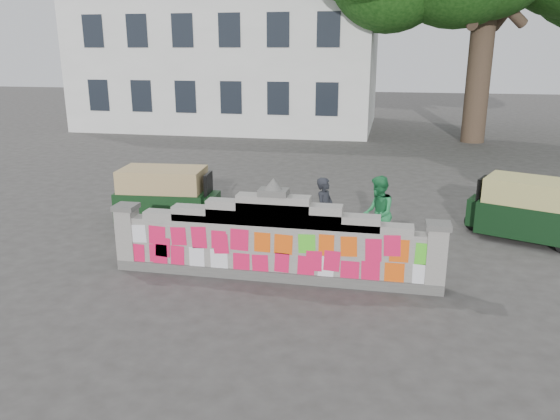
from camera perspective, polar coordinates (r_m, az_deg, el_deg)
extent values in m
plane|color=#383533|center=(10.76, -0.66, -7.13)|extent=(100.00, 100.00, 0.00)
cube|color=#4C4C49|center=(10.72, -0.66, -6.64)|extent=(6.40, 0.42, 0.20)
cube|color=gray|center=(10.54, -0.67, -4.14)|extent=(6.40, 0.32, 1.00)
cube|color=gray|center=(10.35, -0.68, -1.19)|extent=(5.20, 0.32, 0.14)
cube|color=gray|center=(10.33, -0.68, -0.82)|extent=(4.00, 0.32, 0.28)
cube|color=gray|center=(10.30, -0.69, -0.39)|extent=(2.60, 0.32, 0.44)
cube|color=gray|center=(10.28, -0.69, -0.02)|extent=(1.40, 0.32, 0.58)
cube|color=#4C4C49|center=(10.19, -0.69, 1.87)|extent=(0.55, 0.36, 0.12)
cone|color=#4C4C49|center=(10.15, -0.70, 2.74)|extent=(0.36, 0.36, 0.22)
cube|color=gray|center=(11.51, -15.56, -2.85)|extent=(0.36, 0.40, 1.24)
cube|color=#4C4C49|center=(11.32, -15.81, 0.31)|extent=(0.44, 0.44, 0.10)
cube|color=gray|center=(10.37, 15.95, -5.04)|extent=(0.36, 0.40, 1.24)
cube|color=#4C4C49|center=(10.15, 16.24, -1.57)|extent=(0.44, 0.44, 0.10)
cube|color=silver|center=(32.92, -4.76, 15.85)|extent=(16.00, 10.00, 8.00)
cylinder|color=#38281E|center=(27.95, 20.00, 12.80)|extent=(1.10, 1.10, 6.00)
imported|color=black|center=(11.77, 4.61, -2.78)|extent=(1.77, 1.06, 0.88)
imported|color=black|center=(11.68, 4.65, -1.37)|extent=(0.50, 0.62, 1.49)
imported|color=#258848|center=(12.16, 10.18, -0.39)|extent=(0.71, 0.87, 1.68)
cube|color=black|center=(14.19, -12.00, 0.59)|extent=(2.34, 1.40, 0.75)
cube|color=tan|center=(14.03, -12.16, 3.16)|extent=(2.15, 1.33, 0.56)
cube|color=black|center=(13.87, -7.42, 0.44)|extent=(0.52, 0.69, 0.65)
cube|color=black|center=(13.73, -7.50, 2.69)|extent=(0.13, 0.66, 0.56)
cylinder|color=black|center=(13.93, -7.00, -0.68)|extent=(0.47, 0.15, 0.47)
cylinder|color=black|center=(14.10, -15.83, -0.98)|extent=(0.47, 0.15, 0.47)
cylinder|color=black|center=(15.02, -14.37, 0.18)|extent=(0.47, 0.15, 0.47)
cube|color=black|center=(13.97, 24.73, -0.85)|extent=(2.55, 1.99, 0.75)
cube|color=tan|center=(13.81, 25.06, 1.76)|extent=(2.35, 1.87, 0.56)
cube|color=black|center=(14.18, 20.10, -0.09)|extent=(0.68, 0.79, 0.66)
cube|color=black|center=(14.04, 20.33, 2.12)|extent=(0.32, 0.63, 0.56)
cylinder|color=black|center=(14.28, 19.63, -1.11)|extent=(0.48, 0.28, 0.47)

